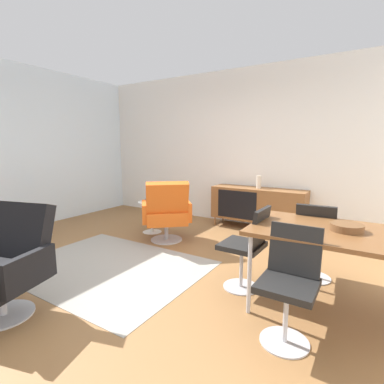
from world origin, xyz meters
name	(u,v)px	position (x,y,z in m)	size (l,w,h in m)	color
ground_plane	(160,273)	(0.00, 0.00, 0.00)	(8.32, 8.32, 0.00)	olive
wall_back	(247,148)	(0.00, 2.60, 1.40)	(6.80, 0.12, 2.80)	white
wall_window_left	(5,148)	(-3.20, 0.00, 1.40)	(0.12, 5.60, 2.80)	silver
sideboard	(258,204)	(0.34, 2.30, 0.44)	(1.60, 0.45, 0.72)	brown
vase_cobalt	(259,182)	(0.35, 2.30, 0.83)	(0.08, 0.08, 0.22)	beige
dining_table	(351,237)	(1.87, 0.18, 0.70)	(1.60, 0.90, 0.74)	brown
wooden_bowl_on_table	(347,227)	(1.83, 0.21, 0.77)	(0.26, 0.26, 0.06)	brown
dining_chair_near_window	(248,245)	(0.98, 0.18, 0.47)	(0.43, 0.41, 0.86)	black
dining_chair_front_left	(290,280)	(1.52, -0.38, 0.47)	(0.40, 0.43, 0.86)	black
dining_chair_back_left	(316,239)	(1.52, 0.74, 0.47)	(0.42, 0.44, 0.86)	black
lounge_chair_red	(166,211)	(-0.59, 0.93, 0.47)	(0.91, 0.91, 0.95)	#D85919
armchair_black_shell	(6,261)	(-0.63, -1.30, 0.47)	(0.83, 0.79, 0.95)	black
side_table_round	(152,213)	(-1.11, 1.20, 0.32)	(0.44, 0.44, 0.52)	white
fruit_bowl	(151,199)	(-1.11, 1.20, 0.56)	(0.20, 0.20, 0.11)	#262628
magazine_stack	(36,232)	(-2.52, 0.02, 0.08)	(0.32, 0.41, 0.17)	silver
area_rug	(109,267)	(-0.63, -0.19, 0.00)	(2.20, 1.70, 0.01)	gray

